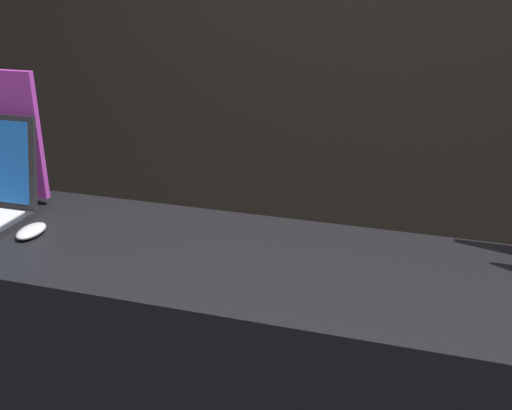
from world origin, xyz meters
The scene contains 3 objects.
wall_back centered at (0.00, 1.87, 1.40)m, with size 8.00×0.05×2.80m.
display_counter centered at (0.00, 0.28, 0.44)m, with size 2.31×0.56×0.87m.
mouse_front centered at (-0.65, 0.24, 0.89)m, with size 0.06×0.11×0.03m.
Camera 1 is at (0.39, -1.04, 1.58)m, focal length 42.00 mm.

